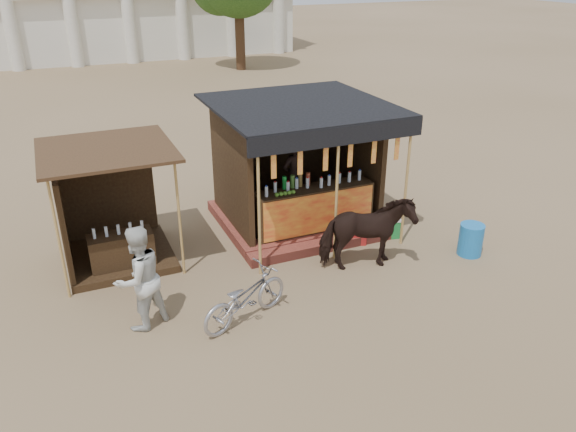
# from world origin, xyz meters

# --- Properties ---
(ground) EXTENTS (120.00, 120.00, 0.00)m
(ground) POSITION_xyz_m (0.00, 0.00, 0.00)
(ground) COLOR #846B4C
(ground) RESTS_ON ground
(main_stall) EXTENTS (3.60, 3.61, 2.78)m
(main_stall) POSITION_xyz_m (1.00, 3.36, 1.03)
(main_stall) COLOR brown
(main_stall) RESTS_ON ground
(secondary_stall) EXTENTS (2.40, 2.40, 2.38)m
(secondary_stall) POSITION_xyz_m (-3.17, 3.24, 0.85)
(secondary_stall) COLOR #362713
(secondary_stall) RESTS_ON ground
(cow) EXTENTS (1.87, 1.09, 1.49)m
(cow) POSITION_xyz_m (1.36, 0.96, 0.74)
(cow) COLOR black
(cow) RESTS_ON ground
(motorbike) EXTENTS (1.83, 1.20, 0.91)m
(motorbike) POSITION_xyz_m (-1.37, 0.22, 0.45)
(motorbike) COLOR #9B9CA4
(motorbike) RESTS_ON ground
(bystander) EXTENTS (1.08, 0.99, 1.79)m
(bystander) POSITION_xyz_m (-2.95, 0.77, 0.90)
(bystander) COLOR beige
(bystander) RESTS_ON ground
(blue_barrel) EXTENTS (0.55, 0.55, 0.67)m
(blue_barrel) POSITION_xyz_m (3.62, 0.60, 0.33)
(blue_barrel) COLOR #186AB5
(blue_barrel) RESTS_ON ground
(red_crate) EXTENTS (0.47, 0.52, 0.31)m
(red_crate) POSITION_xyz_m (1.75, 2.00, 0.16)
(red_crate) COLOR #AB1D1C
(red_crate) RESTS_ON ground
(cooler) EXTENTS (0.72, 0.57, 0.46)m
(cooler) POSITION_xyz_m (2.44, 2.01, 0.23)
(cooler) COLOR #1C8037
(cooler) RESTS_ON ground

